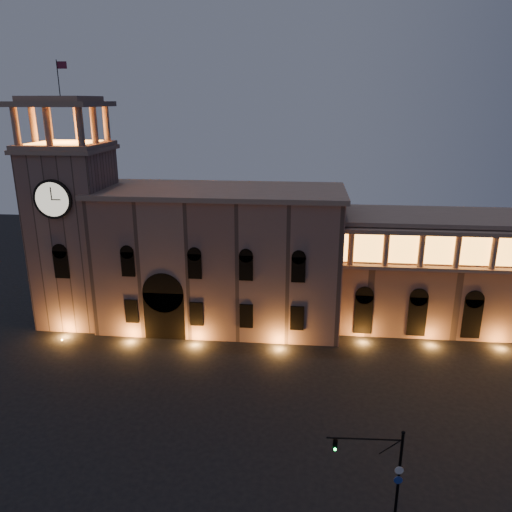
% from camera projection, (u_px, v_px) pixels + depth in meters
% --- Properties ---
extents(ground, '(160.00, 160.00, 0.00)m').
position_uv_depth(ground, '(204.00, 423.00, 45.14)').
color(ground, black).
rests_on(ground, ground).
extents(government_building, '(30.80, 12.80, 17.60)m').
position_uv_depth(government_building, '(220.00, 257.00, 63.54)').
color(government_building, '#836156').
rests_on(government_building, ground).
extents(clock_tower, '(9.80, 9.80, 32.40)m').
position_uv_depth(clock_tower, '(75.00, 227.00, 63.28)').
color(clock_tower, '#836156').
rests_on(clock_tower, ground).
extents(colonnade_wing, '(40.60, 11.50, 14.50)m').
position_uv_depth(colonnade_wing, '(491.00, 272.00, 62.61)').
color(colonnade_wing, '#7E5C51').
rests_on(colonnade_wing, ground).
extents(traffic_light, '(5.28, 0.68, 7.25)m').
position_uv_depth(traffic_light, '(386.00, 473.00, 33.71)').
color(traffic_light, black).
rests_on(traffic_light, ground).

